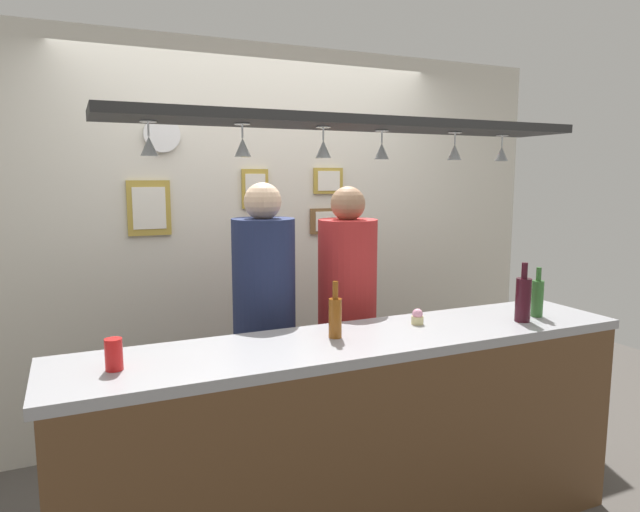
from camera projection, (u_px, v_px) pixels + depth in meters
name	position (u px, v px, depth m)	size (l,w,h in m)	color
ground_plane	(328.00, 502.00, 3.01)	(8.00, 8.00, 0.00)	#4C4742
back_wall	(260.00, 241.00, 3.82)	(4.40, 0.06, 2.60)	silver
bar_counter	(376.00, 418.00, 2.46)	(2.70, 0.55, 1.01)	#99999E
overhead_glass_rack	(357.00, 123.00, 2.46)	(2.20, 0.36, 0.04)	black
hanging_wineglass_far_left	(149.00, 145.00, 2.16)	(0.07, 0.07, 0.13)	silver
hanging_wineglass_left	(243.00, 146.00, 2.26)	(0.07, 0.07, 0.13)	silver
hanging_wineglass_center_left	(323.00, 148.00, 2.41)	(0.07, 0.07, 0.13)	silver
hanging_wineglass_center	(382.00, 150.00, 2.59)	(0.07, 0.07, 0.13)	silver
hanging_wineglass_center_right	(455.00, 151.00, 2.70)	(0.07, 0.07, 0.13)	silver
hanging_wineglass_right	(502.00, 153.00, 2.90)	(0.07, 0.07, 0.13)	silver
person_left_navy_shirt	(264.00, 307.00, 3.04)	(0.34, 0.34, 1.70)	#2D334C
person_right_red_shirt	(347.00, 302.00, 3.25)	(0.34, 0.34, 1.68)	#2D334C
bottle_beer_amber_tall	(335.00, 316.00, 2.53)	(0.06, 0.06, 0.26)	brown
bottle_wine_dark_red	(523.00, 298.00, 2.81)	(0.08, 0.08, 0.30)	#380F19
bottle_beer_green_import	(537.00, 297.00, 2.91)	(0.06, 0.06, 0.26)	#336B2D
drink_can	(114.00, 354.00, 2.11)	(0.07, 0.07, 0.12)	red
cupcake	(417.00, 317.00, 2.77)	(0.06, 0.06, 0.08)	beige
picture_frame_lower_pair	(330.00, 221.00, 3.97)	(0.30, 0.02, 0.18)	brown
picture_frame_caricature	(149.00, 208.00, 3.45)	(0.26, 0.02, 0.34)	#B29338
picture_frame_crest	(255.00, 189.00, 3.72)	(0.18, 0.02, 0.26)	#B29338
picture_frame_upper_small	(328.00, 181.00, 3.93)	(0.22, 0.02, 0.18)	#B29338
wall_clock	(162.00, 134.00, 3.42)	(0.22, 0.22, 0.03)	white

